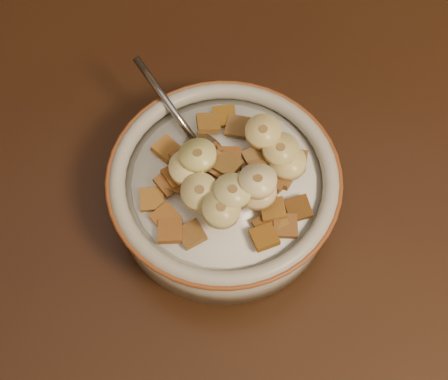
{
  "coord_description": "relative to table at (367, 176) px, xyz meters",
  "views": [
    {
      "loc": [
        -0.16,
        -0.29,
        1.27
      ],
      "look_at": [
        -0.14,
        -0.03,
        0.78
      ],
      "focal_mm": 50.0,
      "sensor_mm": 36.0,
      "label": 1
    }
  ],
  "objects": [
    {
      "name": "floor",
      "position": [
        0.0,
        0.0,
        -0.78
      ],
      "size": [
        4.0,
        4.5,
        0.1
      ],
      "primitive_type": "cube",
      "color": "#422816",
      "rests_on": "ground"
    },
    {
      "name": "banana_slice_1",
      "position": [
        -0.14,
        -0.06,
        0.1
      ],
      "size": [
        0.03,
        0.03,
        0.01
      ],
      "primitive_type": "cylinder",
      "rotation": [
        0.06,
        0.08,
        1.48
      ],
      "color": "#CABC70",
      "rests_on": "milk"
    },
    {
      "name": "cereal_square_9",
      "position": [
        -0.1,
        -0.08,
        0.07
      ],
      "size": [
        0.02,
        0.02,
        0.01
      ],
      "primitive_type": "cube",
      "rotation": [
        -0.07,
        -0.1,
        3.1
      ],
      "color": "brown",
      "rests_on": "milk"
    },
    {
      "name": "milk",
      "position": [
        -0.14,
        -0.03,
        0.07
      ],
      "size": [
        0.16,
        0.16,
        0.0
      ],
      "primitive_type": "cylinder",
      "color": "white",
      "rests_on": "cereal_bowl"
    },
    {
      "name": "cereal_square_23",
      "position": [
        -0.15,
        -0.02,
        0.09
      ],
      "size": [
        0.03,
        0.03,
        0.01
      ],
      "primitive_type": "cube",
      "rotation": [
        0.15,
        -0.02,
        0.66
      ],
      "color": "brown",
      "rests_on": "milk"
    },
    {
      "name": "cereal_square_20",
      "position": [
        -0.19,
        -0.04,
        0.08
      ],
      "size": [
        0.03,
        0.03,
        0.01
      ],
      "primitive_type": "cube",
      "rotation": [
        0.25,
        -0.04,
        0.65
      ],
      "color": "brown",
      "rests_on": "milk"
    },
    {
      "name": "banana_slice_0",
      "position": [
        -0.17,
        -0.03,
        0.09
      ],
      "size": [
        0.04,
        0.04,
        0.01
      ],
      "primitive_type": "cylinder",
      "rotation": [
        -0.07,
        -0.03,
        2.04
      ],
      "color": "#F9E69B",
      "rests_on": "milk"
    },
    {
      "name": "cereal_square_25",
      "position": [
        -0.1,
        -0.04,
        0.08
      ],
      "size": [
        0.03,
        0.03,
        0.01
      ],
      "primitive_type": "cube",
      "rotation": [
        0.23,
        0.07,
        2.43
      ],
      "color": "brown",
      "rests_on": "milk"
    },
    {
      "name": "cereal_square_7",
      "position": [
        -0.16,
        -0.05,
        0.08
      ],
      "size": [
        0.03,
        0.03,
        0.01
      ],
      "primitive_type": "cube",
      "rotation": [
        0.0,
        0.08,
        0.45
      ],
      "color": "#996126",
      "rests_on": "milk"
    },
    {
      "name": "cereal_square_5",
      "position": [
        -0.11,
        -0.07,
        0.08
      ],
      "size": [
        0.02,
        0.02,
        0.01
      ],
      "primitive_type": "cube",
      "rotation": [
        -0.06,
        0.1,
        1.66
      ],
      "color": "#9A5E1B",
      "rests_on": "milk"
    },
    {
      "name": "cereal_square_30",
      "position": [
        -0.11,
        0.01,
        0.07
      ],
      "size": [
        0.02,
        0.02,
        0.01
      ],
      "primitive_type": "cube",
      "rotation": [
        0.08,
        -0.15,
        1.44
      ],
      "color": "brown",
      "rests_on": "milk"
    },
    {
      "name": "cereal_square_10",
      "position": [
        -0.14,
        0.03,
        0.07
      ],
      "size": [
        0.02,
        0.02,
        0.01
      ],
      "primitive_type": "cube",
      "rotation": [
        -0.23,
        -0.16,
        1.51
      ],
      "color": "#936518",
      "rests_on": "milk"
    },
    {
      "name": "cereal_square_13",
      "position": [
        -0.11,
        -0.09,
        0.07
      ],
      "size": [
        0.03,
        0.03,
        0.01
      ],
      "primitive_type": "cube",
      "rotation": [
        -0.12,
        -0.01,
        0.31
      ],
      "color": "brown",
      "rests_on": "milk"
    },
    {
      "name": "banana_slice_4",
      "position": [
        -0.1,
        -0.02,
        0.09
      ],
      "size": [
        0.04,
        0.04,
        0.01
      ],
      "primitive_type": "cylinder",
      "rotation": [
        0.0,
        -0.04,
        1.96
      ],
      "color": "#D8CA6B",
      "rests_on": "milk"
    },
    {
      "name": "banana_slice_3",
      "position": [
        -0.09,
        -0.03,
        0.08
      ],
      "size": [
        0.04,
        0.04,
        0.01
      ],
      "primitive_type": "cylinder",
      "rotation": [
        -0.09,
        0.08,
        2.3
      ],
      "color": "#F9DA81",
      "rests_on": "milk"
    },
    {
      "name": "cereal_square_26",
      "position": [
        -0.13,
        0.02,
        0.07
      ],
      "size": [
        0.03,
        0.03,
        0.01
      ],
      "primitive_type": "cube",
      "rotation": [
        -0.13,
        0.08,
        2.85
      ],
      "color": "brown",
      "rests_on": "milk"
    },
    {
      "name": "cereal_square_15",
      "position": [
        -0.17,
        -0.08,
        0.07
      ],
      "size": [
        0.03,
        0.03,
        0.01
      ],
      "primitive_type": "cube",
      "rotation": [
        -0.12,
        -0.1,
        0.44
      ],
      "color": "brown",
      "rests_on": "milk"
    },
    {
      "name": "cereal_square_27",
      "position": [
        -0.11,
        -0.08,
        0.07
      ],
      "size": [
        0.03,
        0.03,
        0.01
      ],
      "primitive_type": "cube",
      "rotation": [
        -0.13,
        -0.13,
        0.43
      ],
      "color": "olive",
      "rests_on": "milk"
    },
    {
      "name": "cereal_square_21",
      "position": [
        -0.1,
        -0.0,
        0.07
      ],
      "size": [
        0.03,
        0.03,
        0.01
      ],
      "primitive_type": "cube",
      "rotation": [
        0.13,
        0.11,
        2.1
      ],
      "color": "#93581A",
      "rests_on": "milk"
    },
    {
      "name": "cereal_square_24",
      "position": [
        -0.19,
        -0.08,
        0.07
      ],
      "size": [
        0.02,
        0.02,
        0.01
      ],
      "primitive_type": "cube",
      "rotation": [
        -0.04,
        0.06,
        1.54
      ],
      "color": "brown",
      "rests_on": "milk"
    },
    {
      "name": "cereal_square_3",
      "position": [
        -0.19,
        -0.0,
        0.07
      ],
      "size": [
        0.03,
        0.03,
        0.01
      ],
      "primitive_type": "cube",
      "rotation": [
        0.2,
        0.17,
        0.87
      ],
      "color": "#965D1C",
      "rests_on": "milk"
    },
    {
      "name": "spoon",
      "position": [
        -0.16,
        -0.01,
        0.07
      ],
      "size": [
        0.05,
        0.06,
        0.01
      ],
      "primitive_type": "ellipsoid",
      "rotation": [
        0.0,
        0.0,
        3.7
      ],
      "color": "#90959F",
      "rests_on": "cereal_bowl"
    },
    {
      "name": "cereal_bowl",
      "position": [
        -0.14,
        -0.03,
        0.04
      ],
      "size": [
        0.19,
        0.19,
        0.05
      ],
      "primitive_type": "cylinder",
      "color": "#B9B7AA",
      "rests_on": "table"
    },
    {
      "name": "cereal_square_8",
      "position": [
        -0.13,
        -0.05,
        0.09
      ],
      "size": [
        0.03,
        0.03,
        0.01
      ],
      "primitive_type": "cube",
      "rotation": [
        -0.0,
        0.09,
        1.0
      ],
      "color": "brown",
      "rests_on": "milk"
    },
    {
      "name": "banana_slice_8",
      "position": [
        -0.15,
        -0.07,
        0.09
      ],
      "size": [
        0.04,
        0.04,
        0.01
      ],
      "primitive_type": "cylinder",
      "rotation": [
        0.07,
        0.0,
        1.2
      ],
      "color": "#C7BB78",
      "rests_on": "milk"
    },
    {
      "name": "cereal_square_31",
      "position": [
        -0.08,
        -0.02,
        0.07
      ],
      "size": [
        0.02,
        0.02,
        0.01
      ],
      "primitive_type": "cube",
      "rotation": [
        -0.05,
        -0.08,
        2.92
      ],
      "color": "brown",
      "rests_on": "milk"
    },
    {
      "name": "banana_slice_5",
      "position": [
        -0.11,
        -0.0,
        0.09
      ],
      "size": [
        0.04,
        0.04,
        0.01
      ],
      "primitive_type": "cylinder",
      "rotation": [
        -0.08,
        -0.09,
        1.98
      ],
      "color": "#D4BB69",
      "rests_on": "milk"
    },
    {
      "name": "table",
      "position": [
        0.0,
        0.0,
        0.0
      ],
      "size": [
        1.42,
        0.94,
        0.04
      ],
      "primitive_type": "cube",
      "rotation": [
        0.0,
        0.0,
        -0.03
      ],
      "color": "black",
      "rests_on": "floor"
    },
    {
      "name": "cereal_square_16",
      "position": [
        -0.14,
        -0.03,
        0.09
      ],
      "size": [
        0.03,
        0.03,
        0.01
      ],
      "primitive_type": "cube",
      "rotation": [
        0.07,
        0.06,
        2.48
      ],
      "color": "brown",
      "rests_on": "milk"
    },
    {
      "name": "cereal_square_17",
      "position": [
        -0.12,
        -0.02,
        0.08
      ],
      "size": [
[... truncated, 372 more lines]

